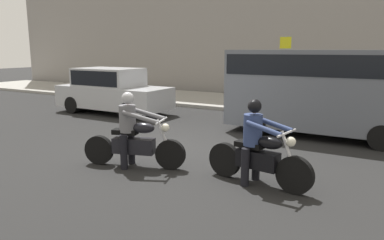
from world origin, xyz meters
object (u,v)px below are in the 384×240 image
object	(u,v)px
street_sign_post	(285,65)
motorcycle_with_rider_gray	(133,137)
parked_van_slate_gray	(323,87)
motorcycle_with_rider_denim_blue	(257,150)
parked_sedan_silver	(112,90)

from	to	relation	value
street_sign_post	motorcycle_with_rider_gray	bearing A→B (deg)	-94.20
street_sign_post	parked_van_slate_gray	bearing A→B (deg)	-59.33
motorcycle_with_rider_gray	street_sign_post	bearing A→B (deg)	85.80
motorcycle_with_rider_gray	street_sign_post	xyz separation A→B (m)	(0.63, 8.53, 1.17)
motorcycle_with_rider_gray	parked_van_slate_gray	size ratio (longest dim) A/B	0.41
motorcycle_with_rider_denim_blue	street_sign_post	distance (m)	8.52
motorcycle_with_rider_denim_blue	street_sign_post	xyz separation A→B (m)	(-1.96, 8.20, 1.17)
parked_sedan_silver	parked_van_slate_gray	bearing A→B (deg)	1.01
motorcycle_with_rider_denim_blue	parked_van_slate_gray	bearing A→B (deg)	87.38
motorcycle_with_rider_denim_blue	motorcycle_with_rider_gray	xyz separation A→B (m)	(-2.59, -0.33, 0.00)
motorcycle_with_rider_gray	parked_van_slate_gray	bearing A→B (deg)	60.14
motorcycle_with_rider_gray	parked_van_slate_gray	distance (m)	5.67
motorcycle_with_rider_denim_blue	parked_sedan_silver	world-z (taller)	parked_sedan_silver
parked_sedan_silver	parked_van_slate_gray	world-z (taller)	parked_van_slate_gray
parked_sedan_silver	motorcycle_with_rider_denim_blue	bearing A→B (deg)	-30.45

